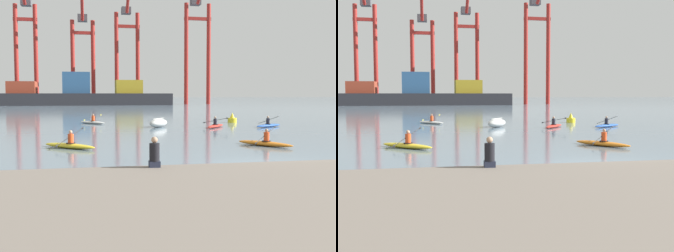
{
  "view_description": "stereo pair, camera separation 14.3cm",
  "coord_description": "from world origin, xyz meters",
  "views": [
    {
      "loc": [
        -6.99,
        -15.34,
        2.82
      ],
      "look_at": [
        -1.37,
        13.69,
        0.6
      ],
      "focal_mm": 45.02,
      "sensor_mm": 36.0,
      "label": 1
    },
    {
      "loc": [
        -6.85,
        -15.36,
        2.82
      ],
      "look_at": [
        -1.37,
        13.69,
        0.6
      ],
      "focal_mm": 45.02,
      "sensor_mm": 36.0,
      "label": 2
    }
  ],
  "objects": [
    {
      "name": "kayak_red",
      "position": [
        3.82,
        19.11,
        0.17
      ],
      "size": [
        2.54,
        3.07,
        0.95
      ],
      "color": "red",
      "rests_on": "ground"
    },
    {
      "name": "kayak_white",
      "position": [
        -6.44,
        25.74,
        0.17
      ],
      "size": [
        2.65,
        2.99,
        0.95
      ],
      "color": "silver",
      "rests_on": "ground"
    },
    {
      "name": "gantry_crane_west",
      "position": [
        -23.36,
        107.76,
        18.64
      ],
      "size": [
        6.45,
        19.81,
        36.82
      ],
      "color": "maroon",
      "rests_on": "ground"
    },
    {
      "name": "gantry_crane_east",
      "position": [
        24.94,
        103.81,
        19.52
      ],
      "size": [
        7.91,
        19.77,
        39.5
      ],
      "color": "maroon",
      "rests_on": "ground"
    },
    {
      "name": "kayak_blue",
      "position": [
        8.51,
        18.78,
        0.17
      ],
      "size": [
        3.21,
        2.29,
        1.04
      ],
      "color": "#2856B2",
      "rests_on": "ground"
    },
    {
      "name": "seated_onlooker",
      "position": [
        -5.07,
        -3.31,
        1.09
      ],
      "size": [
        0.32,
        0.3,
        0.9
      ],
      "color": "#23283D",
      "rests_on": "stone_quay"
    },
    {
      "name": "gantry_crane_east_mid",
      "position": [
        5.12,
        110.9,
        18.27
      ],
      "size": [
        7.5,
        17.41,
        37.66
      ],
      "color": "maroon",
      "rests_on": "ground"
    },
    {
      "name": "gantry_crane_west_mid",
      "position": [
        -7.83,
        110.51,
        16.75
      ],
      "size": [
        7.04,
        15.94,
        35.26
      ],
      "color": "maroon",
      "rests_on": "ground"
    },
    {
      "name": "container_barge",
      "position": [
        -9.35,
        98.3,
        2.57
      ],
      "size": [
        49.79,
        9.58,
        8.61
      ],
      "color": "#28282D",
      "rests_on": "ground"
    },
    {
      "name": "channel_buoy",
      "position": [
        7.39,
        24.94,
        0.36
      ],
      "size": [
        0.9,
        0.9,
        1.0
      ],
      "color": "yellow",
      "rests_on": "ground"
    },
    {
      "name": "kayak_yellow",
      "position": [
        -7.9,
        7.17,
        0.17
      ],
      "size": [
        2.97,
        2.67,
        1.08
      ],
      "color": "yellow",
      "rests_on": "ground"
    },
    {
      "name": "ground_plane",
      "position": [
        0.0,
        0.0,
        0.0
      ],
      "size": [
        800.0,
        800.0,
        0.0
      ],
      "primitive_type": "plane",
      "color": "slate"
    },
    {
      "name": "capsized_dinghy",
      "position": [
        -0.88,
        20.58,
        0.35
      ],
      "size": [
        2.43,
        2.75,
        0.76
      ],
      "color": "beige",
      "rests_on": "ground"
    },
    {
      "name": "kayak_orange",
      "position": [
        2.6,
        6.18,
        0.17
      ],
      "size": [
        2.43,
        3.13,
        1.08
      ],
      "color": "orange",
      "rests_on": "ground"
    }
  ]
}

